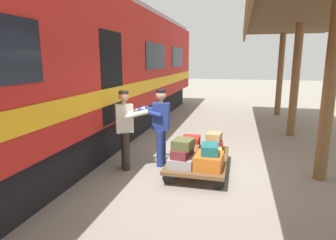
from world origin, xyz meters
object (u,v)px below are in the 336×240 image
object	(u,v)px
suitcase_burgundy_valise	(182,152)
luggage_cart	(199,159)
porter_in_overalls	(160,125)
porter_by_door	(126,127)
suitcase_tan_vintage	(214,136)
suitcase_gray_aluminum	(182,161)
suitcase_red_plastic	(191,143)
suitcase_teal_softside	(210,149)
suitcase_yellow_case	(212,154)
train_car	(53,72)
suitcase_olive_duffel	(183,144)
suitcase_brown_leather	(187,152)
suitcase_maroon_trunk	(214,145)
suitcase_orange_carryall	(209,161)

from	to	relation	value
suitcase_burgundy_valise	luggage_cart	bearing A→B (deg)	-114.55
porter_in_overalls	porter_by_door	distance (m)	0.77
luggage_cart	suitcase_tan_vintage	distance (m)	0.71
suitcase_gray_aluminum	porter_by_door	bearing A→B (deg)	-14.51
luggage_cart	suitcase_red_plastic	xyz separation A→B (m)	(0.26, -0.54, 0.19)
luggage_cart	suitcase_gray_aluminum	xyz separation A→B (m)	(0.26, 0.54, 0.14)
porter_in_overalls	porter_by_door	size ratio (longest dim) A/B	1.00
suitcase_red_plastic	suitcase_teal_softside	bearing A→B (deg)	117.10
suitcase_yellow_case	suitcase_burgundy_valise	size ratio (longest dim) A/B	1.10
train_car	suitcase_gray_aluminum	xyz separation A→B (m)	(-3.22, 0.71, -1.66)
luggage_cart	suitcase_yellow_case	world-z (taller)	suitcase_yellow_case
suitcase_tan_vintage	porter_by_door	bearing A→B (deg)	22.01
suitcase_olive_duffel	suitcase_red_plastic	bearing A→B (deg)	-88.38
luggage_cart	suitcase_brown_leather	bearing A→B (deg)	-0.00
suitcase_gray_aluminum	suitcase_olive_duffel	xyz separation A→B (m)	(-0.03, 0.04, 0.35)
suitcase_maroon_trunk	suitcase_burgundy_valise	world-z (taller)	suitcase_burgundy_valise
porter_in_overalls	suitcase_red_plastic	bearing A→B (deg)	-151.19
suitcase_brown_leather	suitcase_olive_duffel	world-z (taller)	suitcase_olive_duffel
suitcase_tan_vintage	suitcase_teal_softside	size ratio (longest dim) A/B	0.81
luggage_cart	suitcase_teal_softside	xyz separation A→B (m)	(-0.27, 0.51, 0.40)
suitcase_red_plastic	suitcase_olive_duffel	distance (m)	1.15
suitcase_red_plastic	suitcase_burgundy_valise	xyz separation A→B (m)	(-0.01, 1.09, 0.12)
train_car	suitcase_burgundy_valise	distance (m)	3.63
suitcase_yellow_case	suitcase_orange_carryall	world-z (taller)	suitcase_orange_carryall
suitcase_tan_vintage	porter_in_overalls	bearing A→B (deg)	16.50
suitcase_maroon_trunk	suitcase_teal_softside	size ratio (longest dim) A/B	1.08
porter_by_door	suitcase_yellow_case	bearing A→B (deg)	-173.65
luggage_cart	porter_by_door	xyz separation A→B (m)	(1.56, 0.20, 0.66)
suitcase_maroon_trunk	porter_by_door	xyz separation A→B (m)	(1.82, 0.74, 0.49)
suitcase_tan_vintage	suitcase_olive_duffel	world-z (taller)	suitcase_olive_duffel
suitcase_yellow_case	suitcase_gray_aluminum	world-z (taller)	suitcase_gray_aluminum
luggage_cart	porter_in_overalls	xyz separation A→B (m)	(0.90, -0.19, 0.66)
train_car	porter_by_door	size ratio (longest dim) A/B	11.61
suitcase_yellow_case	suitcase_burgundy_valise	world-z (taller)	suitcase_burgundy_valise
porter_by_door	suitcase_tan_vintage	bearing A→B (deg)	-157.99
train_car	suitcase_yellow_case	distance (m)	4.11
train_car	suitcase_maroon_trunk	distance (m)	4.10
suitcase_burgundy_valise	suitcase_teal_softside	world-z (taller)	suitcase_teal_softside
suitcase_tan_vintage	suitcase_brown_leather	bearing A→B (deg)	45.27
suitcase_maroon_trunk	luggage_cart	bearing A→B (deg)	63.77
suitcase_burgundy_valise	porter_by_door	bearing A→B (deg)	-15.01
suitcase_yellow_case	porter_in_overalls	xyz separation A→B (m)	(1.16, -0.19, 0.53)
porter_in_overalls	suitcase_gray_aluminum	bearing A→B (deg)	131.07
luggage_cart	suitcase_maroon_trunk	world-z (taller)	suitcase_maroon_trunk
luggage_cart	suitcase_teal_softside	distance (m)	0.70
suitcase_orange_carryall	luggage_cart	bearing A→B (deg)	-63.77
suitcase_teal_softside	porter_in_overalls	size ratio (longest dim) A/B	0.26
suitcase_burgundy_valise	porter_in_overalls	xyz separation A→B (m)	(0.65, -0.74, 0.35)
suitcase_orange_carryall	suitcase_burgundy_valise	world-z (taller)	suitcase_burgundy_valise
suitcase_maroon_trunk	suitcase_gray_aluminum	bearing A→B (deg)	63.77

